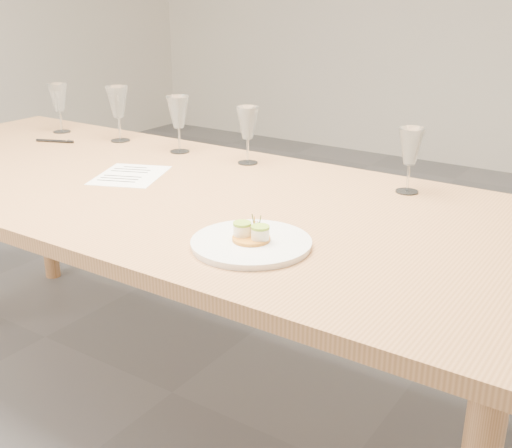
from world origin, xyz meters
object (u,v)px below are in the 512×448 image
Objects in this scene: recipe_sheet at (130,175)px; dining_table at (162,206)px; ballpoint_pen at (55,141)px; wine_glass_1 at (118,103)px; wine_glass_2 at (178,113)px; wine_glass_3 at (248,124)px; dinner_plate at (251,242)px; wine_glass_4 at (411,148)px; wine_glass_0 at (58,98)px.

dining_table is at bearing -30.72° from recipe_sheet.
wine_glass_1 reaches higher than ballpoint_pen.
wine_glass_2 is 1.05× the size of wine_glass_3.
recipe_sheet is at bearing -38.92° from ballpoint_pen.
wine_glass_1 is (-0.37, 0.33, 0.15)m from recipe_sheet.
dinner_plate is 1.34× the size of wine_glass_1.
wine_glass_3 reaches higher than wine_glass_4.
wine_glass_2 reaches higher than ballpoint_pen.
wine_glass_3 is at bearing 1.83° from wine_glass_2.
dinner_plate is at bearing -42.11° from ballpoint_pen.
wine_glass_4 is (1.49, 0.02, -0.00)m from wine_glass_0.
recipe_sheet is 0.59m from ballpoint_pen.
wine_glass_2 is 0.87m from wine_glass_4.
dinner_plate is 1.20m from wine_glass_1.
dinner_plate is at bearing -54.79° from wine_glass_3.
wine_glass_1 reaches higher than wine_glass_3.
wine_glass_1 is at bearing 116.04° from recipe_sheet.
wine_glass_4 is at bearing 28.14° from dining_table.
dining_table is 0.76m from wine_glass_4.
ballpoint_pen is 0.23m from wine_glass_0.
ballpoint_pen is 0.70× the size of wine_glass_1.
dining_table is 0.92m from wine_glass_0.
wine_glass_4 is at bearing -0.08° from wine_glass_1.
recipe_sheet is at bearing -78.49° from wine_glass_2.
wine_glass_2 is (-0.22, 0.34, 0.21)m from dining_table.
wine_glass_0 reaches higher than wine_glass_4.
wine_glass_3 is (0.60, 0.00, -0.01)m from wine_glass_1.
wine_glass_3 is (0.23, 0.33, 0.13)m from recipe_sheet.
wine_glass_4 is (0.65, 0.35, 0.20)m from dining_table.
dining_table is 12.42× the size of wine_glass_3.
wine_glass_2 is 1.06× the size of wine_glass_4.
wine_glass_0 is (-0.12, 0.14, 0.13)m from ballpoint_pen.
wine_glass_2 reaches higher than wine_glass_4.
wine_glass_2 reaches higher than wine_glass_0.
recipe_sheet is 0.52m from wine_glass_1.
dinner_plate is (0.50, -0.25, 0.08)m from dining_table.
dining_table is 11.88× the size of wine_glass_2.
wine_glass_1 is 1.09× the size of wine_glass_3.
ballpoint_pen is 0.77× the size of wine_glass_4.
wine_glass_2 is at bearing 122.11° from dining_table.
wine_glass_3 is at bearing 1.48° from wine_glass_0.
wine_glass_1 is 1.17m from wine_glass_4.
recipe_sheet is at bearing -124.56° from wine_glass_3.
wine_glass_1 is at bearing 179.92° from wine_glass_4.
wine_glass_2 is (0.31, -0.01, -0.01)m from wine_glass_1.
wine_glass_4 reaches higher than dinner_plate.
dinner_plate is at bearing -23.41° from wine_glass_0.
wine_glass_0 is 0.91m from wine_glass_3.
recipe_sheet is 1.52× the size of wine_glass_2.
wine_glass_3 is at bearing -10.62° from ballpoint_pen.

